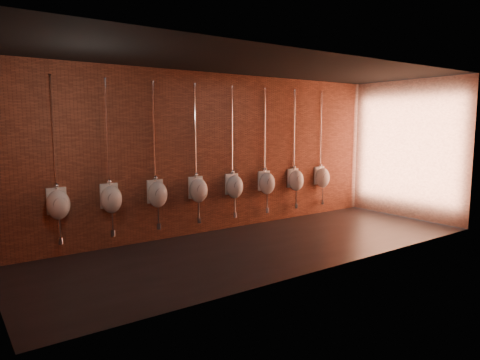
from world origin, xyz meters
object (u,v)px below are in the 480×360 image
object	(u,v)px
urinal_2	(158,194)
urinal_4	(235,186)
urinal_0	(58,204)
urinal_1	(111,198)
urinal_3	(198,189)
urinal_7	(322,177)
urinal_6	(296,180)
urinal_5	(267,183)

from	to	relation	value
urinal_2	urinal_4	bearing A→B (deg)	0.00
urinal_0	urinal_1	bearing A→B (deg)	0.00
urinal_3	urinal_7	distance (m)	3.46
urinal_4	urinal_6	xyz separation A→B (m)	(1.73, 0.00, 0.00)
urinal_6	urinal_3	bearing A→B (deg)	180.00
urinal_5	urinal_6	world-z (taller)	same
urinal_2	urinal_7	xyz separation A→B (m)	(4.33, 0.00, 0.00)
urinal_5	urinal_6	size ratio (longest dim) A/B	1.00
urinal_5	urinal_6	distance (m)	0.87
urinal_0	urinal_5	distance (m)	4.33
urinal_0	urinal_3	distance (m)	2.60
urinal_3	urinal_5	world-z (taller)	same
urinal_1	urinal_7	distance (m)	5.19
urinal_0	urinal_2	bearing A→B (deg)	0.00
urinal_0	urinal_1	size ratio (longest dim) A/B	1.00
urinal_4	urinal_7	world-z (taller)	same
urinal_7	urinal_4	bearing A→B (deg)	180.00
urinal_0	urinal_1	xyz separation A→B (m)	(0.87, 0.00, 0.00)
urinal_0	urinal_3	size ratio (longest dim) A/B	1.00
urinal_2	urinal_5	size ratio (longest dim) A/B	1.00
urinal_0	urinal_4	distance (m)	3.46
urinal_3	urinal_5	distance (m)	1.73
urinal_0	urinal_5	xyz separation A→B (m)	(4.33, 0.00, 0.00)
urinal_3	urinal_5	xyz separation A→B (m)	(1.73, 0.00, 0.00)
urinal_0	urinal_7	world-z (taller)	same
urinal_4	urinal_5	distance (m)	0.87
urinal_2	urinal_5	world-z (taller)	same
urinal_7	urinal_5	bearing A→B (deg)	180.00
urinal_0	urinal_2	distance (m)	1.73
urinal_4	urinal_2	bearing A→B (deg)	180.00
urinal_0	urinal_7	size ratio (longest dim) A/B	1.00
urinal_1	urinal_5	world-z (taller)	same
urinal_2	urinal_6	distance (m)	3.46
urinal_1	urinal_3	bearing A→B (deg)	0.00
urinal_2	urinal_7	size ratio (longest dim) A/B	1.00
urinal_1	urinal_2	bearing A→B (deg)	0.00
urinal_4	urinal_0	bearing A→B (deg)	180.00
urinal_0	urinal_1	distance (m)	0.87
urinal_1	urinal_4	distance (m)	2.60
urinal_2	urinal_4	distance (m)	1.73
urinal_4	urinal_7	size ratio (longest dim) A/B	1.00
urinal_2	urinal_6	bearing A→B (deg)	0.00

